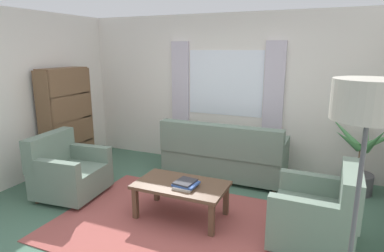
{
  "coord_description": "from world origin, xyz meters",
  "views": [
    {
      "loc": [
        1.67,
        -3.11,
        2.02
      ],
      "look_at": [
        0.03,
        0.7,
        1.03
      ],
      "focal_mm": 30.26,
      "sensor_mm": 36.0,
      "label": 1
    }
  ],
  "objects": [
    {
      "name": "area_rug",
      "position": [
        0.0,
        0.0,
        0.01
      ],
      "size": [
        2.55,
        2.03,
        0.01
      ],
      "primitive_type": "cube",
      "color": "#9E4C47",
      "rests_on": "ground_plane"
    },
    {
      "name": "potted_plant",
      "position": [
        2.15,
        1.8,
        0.41
      ],
      "size": [
        1.06,
        1.06,
        1.12
      ],
      "color": "#56565B",
      "rests_on": "ground_plane"
    },
    {
      "name": "wall_left",
      "position": [
        -2.66,
        0.0,
        1.3
      ],
      "size": [
        0.12,
        4.4,
        2.6
      ],
      "primitive_type": "cube",
      "color": "silver",
      "rests_on": "ground_plane"
    },
    {
      "name": "window_with_curtains",
      "position": [
        0.0,
        2.18,
        1.45
      ],
      "size": [
        1.98,
        0.07,
        1.4
      ],
      "color": "white"
    },
    {
      "name": "coffee_table",
      "position": [
        0.11,
        0.17,
        0.38
      ],
      "size": [
        1.1,
        0.64,
        0.44
      ],
      "color": "brown",
      "rests_on": "ground_plane"
    },
    {
      "name": "ground_plane",
      "position": [
        0.0,
        0.0,
        0.0
      ],
      "size": [
        6.24,
        6.24,
        0.0
      ],
      "primitive_type": "plane",
      "color": "#476B56"
    },
    {
      "name": "bookshelf",
      "position": [
        -2.35,
        0.97,
        0.78
      ],
      "size": [
        0.3,
        0.94,
        1.72
      ],
      "rotation": [
        0.0,
        0.0,
        -1.57
      ],
      "color": "brown",
      "rests_on": "ground_plane"
    },
    {
      "name": "book_stack_on_table",
      "position": [
        0.2,
        0.12,
        0.47
      ],
      "size": [
        0.28,
        0.33,
        0.07
      ],
      "color": "beige",
      "rests_on": "coffee_table"
    },
    {
      "name": "armchair_right",
      "position": [
        1.68,
        0.22,
        0.35
      ],
      "size": [
        0.83,
        0.85,
        0.88
      ],
      "rotation": [
        0.0,
        0.0,
        -1.59
      ],
      "color": "slate",
      "rests_on": "ground_plane"
    },
    {
      "name": "standing_lamp",
      "position": [
        1.88,
        -1.01,
        1.62
      ],
      "size": [
        0.42,
        0.42,
        1.86
      ],
      "color": "#4C4C51",
      "rests_on": "ground_plane"
    },
    {
      "name": "couch",
      "position": [
        0.2,
        1.59,
        0.37
      ],
      "size": [
        1.9,
        0.82,
        0.92
      ],
      "rotation": [
        0.0,
        0.0,
        3.14
      ],
      "color": "slate",
      "rests_on": "ground_plane"
    },
    {
      "name": "armchair_left",
      "position": [
        -1.6,
        0.1,
        0.35
      ],
      "size": [
        0.9,
        0.91,
        0.88
      ],
      "rotation": [
        0.0,
        0.0,
        1.66
      ],
      "color": "slate",
      "rests_on": "ground_plane"
    },
    {
      "name": "wall_back",
      "position": [
        0.0,
        2.26,
        1.3
      ],
      "size": [
        5.32,
        0.12,
        2.6
      ],
      "primitive_type": "cube",
      "color": "silver",
      "rests_on": "ground_plane"
    }
  ]
}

